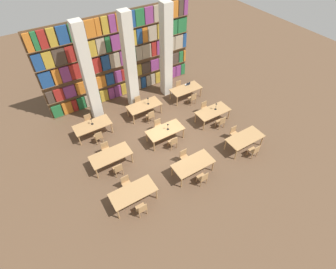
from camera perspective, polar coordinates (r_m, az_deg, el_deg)
The scene contains 37 objects.
ground_plane at distance 15.07m, azimuth -0.54°, elevation -1.26°, with size 40.00×40.00×0.00m, color brown.
bookshelf_bank at distance 17.33m, azimuth -10.30°, elevation 16.16°, with size 10.01×0.35×5.50m.
pillar_left at distance 15.41m, azimuth -16.94°, elevation 12.14°, with size 0.60×0.60×6.00m.
pillar_center at distance 16.07m, azimuth -8.34°, elevation 15.07°, with size 0.60×0.60×6.00m.
pillar_right at distance 17.09m, azimuth -0.40°, elevation 17.42°, with size 0.60×0.60×6.00m.
reading_table_0 at distance 12.15m, azimuth -7.59°, elevation -12.46°, with size 2.09×1.00×0.77m.
chair_0 at distance 11.96m, azimuth -5.73°, elevation -15.76°, with size 0.42×0.40×0.87m.
chair_1 at distance 12.76m, azimuth -9.06°, elevation -10.44°, with size 0.42×0.40×0.87m.
reading_table_1 at distance 13.07m, azimuth 5.49°, elevation -6.46°, with size 2.09×1.00×0.77m.
chair_2 at distance 12.90m, azimuth 7.57°, elevation -9.31°, with size 0.42×0.40×0.87m.
chair_3 at distance 13.64m, azimuth 3.58°, elevation -4.85°, with size 0.42×0.40×0.87m.
reading_table_2 at distance 14.80m, azimuth 16.40°, elevation -0.85°, with size 2.09×1.00×0.77m.
chair_4 at distance 14.64m, azimuth 18.28°, elevation -3.33°, with size 0.42×0.40×0.87m.
chair_5 at distance 15.29m, azimuth 14.21°, elevation 0.31°, with size 0.42×0.40×0.87m.
reading_table_3 at distance 13.67m, azimuth -12.35°, elevation -4.57°, with size 2.09×1.00×0.77m.
chair_6 at distance 13.35m, azimuth -10.83°, elevation -7.37°, with size 0.42×0.40×0.87m.
chair_7 at distance 14.36m, azimuth -13.37°, elevation -3.10°, with size 0.42×0.40×0.87m.
reading_table_4 at distance 14.62m, azimuth -0.63°, elevation 0.79°, with size 2.09×1.00×0.77m.
chair_8 at distance 14.32m, azimuth 1.12°, elevation -1.66°, with size 0.42×0.40×0.87m.
chair_9 at distance 15.28m, azimuth -2.07°, elevation 1.95°, with size 0.42×0.40×0.87m.
desk_lamp_0 at distance 14.41m, azimuth -0.01°, elevation 1.96°, with size 0.14×0.14×0.42m.
reading_table_5 at distance 16.09m, azimuth 9.74°, elevation 4.88°, with size 2.09×1.00×0.77m.
chair_10 at distance 15.83m, azimuth 11.48°, elevation 2.71°, with size 0.42×0.40×0.87m.
chair_11 at distance 16.69m, azimuth 8.02°, elevation 5.79°, with size 0.42×0.40×0.87m.
desk_lamp_1 at distance 15.99m, azimuth 10.44°, elevation 6.30°, with size 0.14×0.14×0.48m.
reading_table_6 at distance 15.54m, azimuth -16.13°, elevation 1.85°, with size 2.09×1.00×0.77m.
chair_12 at distance 15.12m, azimuth -14.89°, elevation -0.46°, with size 0.42×0.40×0.87m.
chair_13 at distance 16.28m, azimuth -16.86°, elevation 2.87°, with size 0.42×0.40×0.87m.
desk_lamp_2 at distance 15.34m, azimuth -16.36°, elevation 3.01°, with size 0.14×0.14×0.44m.
reading_table_7 at distance 16.36m, azimuth -5.22°, elevation 6.18°, with size 2.09×1.00×0.77m.
chair_14 at distance 15.96m, azimuth -3.82°, elevation 4.08°, with size 0.42×0.40×0.87m.
chair_15 at distance 17.06m, azimuth -6.41°, elevation 6.97°, with size 0.42×0.40×0.87m.
desk_lamp_3 at distance 16.19m, azimuth -4.38°, elevation 7.58°, with size 0.14×0.14×0.48m.
reading_table_8 at distance 17.76m, azimuth 3.92°, elevation 9.77°, with size 2.09×1.00×0.77m.
chair_16 at distance 17.39m, azimuth 5.38°, elevation 7.89°, with size 0.42×0.40×0.87m.
chair_17 at distance 18.41m, azimuth 2.49°, elevation 10.39°, with size 0.42×0.40×0.87m.
laptop at distance 18.07m, azimuth 4.28°, elevation 10.86°, with size 0.32×0.22×0.21m.
Camera 1 is at (-5.43, -8.97, 10.83)m, focal length 28.00 mm.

